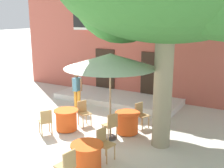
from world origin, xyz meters
TOP-DOWN VIEW (x-y plane):
  - ground_plane at (0.00, 0.00)m, footprint 120.00×120.00m
  - building_facade at (-0.02, 6.99)m, footprint 13.00×5.09m
  - entrance_step_platform at (-0.02, 3.89)m, footprint 5.96×2.21m
  - cafe_table_near_tree at (0.06, -0.08)m, footprint 0.86×0.86m
  - cafe_chair_near_tree_0 at (-0.29, -0.74)m, footprint 0.55×0.55m
  - cafe_chair_near_tree_1 at (0.30, 0.64)m, footprint 0.53×0.53m
  - cafe_table_middle at (2.07, 0.74)m, footprint 0.86×0.86m
  - cafe_chair_middle_0 at (2.25, 1.48)m, footprint 0.51×0.51m
  - cafe_chair_middle_1 at (1.81, 0.04)m, footprint 0.53×0.53m
  - cafe_table_front at (2.22, -1.96)m, footprint 0.86×0.86m
  - cafe_chair_front_0 at (2.30, -1.20)m, footprint 0.47×0.47m
  - cafe_chair_front_1 at (2.15, -2.71)m, footprint 0.47×0.47m
  - cafe_umbrella at (1.77, 0.07)m, footprint 2.90×2.90m
  - pedestrian_near_entrance at (-0.89, 1.88)m, footprint 0.53×0.35m

SIDE VIEW (x-z plane):
  - ground_plane at x=0.00m, z-range 0.00..0.00m
  - entrance_step_platform at x=-0.02m, z-range 0.00..0.25m
  - cafe_table_near_tree at x=0.06m, z-range 0.01..0.77m
  - cafe_table_middle at x=2.07m, z-range 0.01..0.77m
  - cafe_table_front at x=2.22m, z-range 0.01..0.77m
  - cafe_chair_near_tree_0 at x=-0.29m, z-range 0.07..0.98m
  - cafe_chair_near_tree_1 at x=0.30m, z-range 0.07..0.98m
  - cafe_chair_middle_0 at x=2.25m, z-range 0.07..0.98m
  - cafe_chair_middle_1 at x=1.81m, z-range 0.07..0.98m
  - cafe_chair_front_0 at x=2.30m, z-range 0.07..0.98m
  - cafe_chair_front_1 at x=2.15m, z-range 0.07..0.98m
  - pedestrian_near_entrance at x=-0.89m, z-range 0.11..1.78m
  - cafe_umbrella at x=1.77m, z-range 1.19..4.04m
  - building_facade at x=-0.02m, z-range 0.00..7.50m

